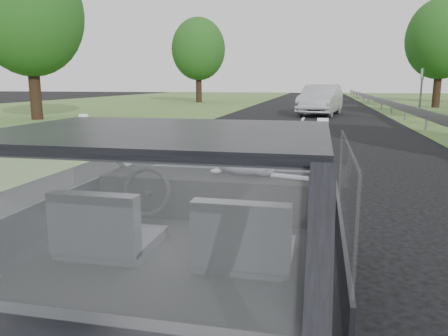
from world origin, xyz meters
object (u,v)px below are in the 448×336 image
at_px(subject_car, 188,239).
at_px(highway_sign, 421,92).
at_px(cat, 246,164).
at_px(other_car, 321,100).

height_order(subject_car, highway_sign, highway_sign).
distance_m(cat, highway_sign, 21.61).
bearing_deg(highway_sign, other_car, -166.73).
height_order(subject_car, cat, subject_car).
xyz_separation_m(subject_car, highway_sign, (5.70, 21.57, 0.46)).
xyz_separation_m(cat, other_car, (0.51, 20.19, -0.30)).
distance_m(cat, other_car, 20.20).
xyz_separation_m(other_car, highway_sign, (4.94, 0.72, 0.40)).
bearing_deg(highway_sign, subject_car, -99.80).
xyz_separation_m(subject_car, other_car, (0.75, 20.85, 0.05)).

